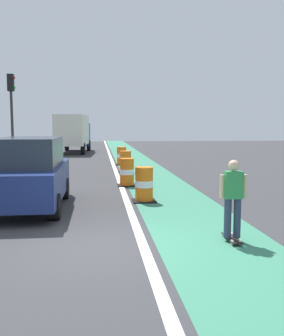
{
  "coord_description": "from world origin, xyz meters",
  "views": [
    {
      "loc": [
        0.05,
        -7.41,
        2.39
      ],
      "look_at": [
        1.34,
        4.1,
        1.1
      ],
      "focal_mm": 41.19,
      "sensor_mm": 36.0,
      "label": 1
    }
  ],
  "objects_px": {
    "delivery_truck_down_block": "(74,131)",
    "pedestrian_crossing": "(12,154)",
    "traffic_barrel_back": "(126,162)",
    "traffic_light_corner": "(12,104)",
    "traffic_barrel_front": "(144,185)",
    "traffic_barrel_far": "(122,156)",
    "skateboarder_on_lane": "(233,198)",
    "traffic_barrel_mid": "(127,172)",
    "parked_suv_nearest": "(30,173)"
  },
  "relations": [
    {
      "from": "traffic_barrel_mid",
      "to": "parked_suv_nearest",
      "type": "bearing_deg",
      "value": -128.23
    },
    {
      "from": "traffic_barrel_mid",
      "to": "pedestrian_crossing",
      "type": "bearing_deg",
      "value": 133.15
    },
    {
      "from": "parked_suv_nearest",
      "to": "traffic_barrel_mid",
      "type": "xyz_separation_m",
      "value": [
        3.05,
        3.87,
        -0.5
      ]
    },
    {
      "from": "traffic_barrel_far",
      "to": "delivery_truck_down_block",
      "type": "distance_m",
      "value": 11.61
    },
    {
      "from": "skateboarder_on_lane",
      "to": "traffic_barrel_mid",
      "type": "height_order",
      "value": "skateboarder_on_lane"
    },
    {
      "from": "traffic_barrel_mid",
      "to": "delivery_truck_down_block",
      "type": "xyz_separation_m",
      "value": [
        -3.27,
        19.06,
        1.31
      ]
    },
    {
      "from": "parked_suv_nearest",
      "to": "traffic_barrel_back",
      "type": "distance_m",
      "value": 8.91
    },
    {
      "from": "parked_suv_nearest",
      "to": "traffic_barrel_front",
      "type": "height_order",
      "value": "parked_suv_nearest"
    },
    {
      "from": "parked_suv_nearest",
      "to": "pedestrian_crossing",
      "type": "relative_size",
      "value": 2.86
    },
    {
      "from": "traffic_barrel_front",
      "to": "traffic_barrel_far",
      "type": "relative_size",
      "value": 1.0
    },
    {
      "from": "traffic_barrel_far",
      "to": "delivery_truck_down_block",
      "type": "xyz_separation_m",
      "value": [
        -3.53,
        10.98,
        1.31
      ]
    },
    {
      "from": "traffic_light_corner",
      "to": "pedestrian_crossing",
      "type": "distance_m",
      "value": 2.67
    },
    {
      "from": "skateboarder_on_lane",
      "to": "pedestrian_crossing",
      "type": "height_order",
      "value": "skateboarder_on_lane"
    },
    {
      "from": "skateboarder_on_lane",
      "to": "traffic_barrel_front",
      "type": "height_order",
      "value": "skateboarder_on_lane"
    },
    {
      "from": "traffic_barrel_front",
      "to": "traffic_barrel_far",
      "type": "bearing_deg",
      "value": 90.23
    },
    {
      "from": "traffic_barrel_far",
      "to": "delivery_truck_down_block",
      "type": "bearing_deg",
      "value": 107.83
    },
    {
      "from": "traffic_barrel_front",
      "to": "traffic_light_corner",
      "type": "height_order",
      "value": "traffic_light_corner"
    },
    {
      "from": "skateboarder_on_lane",
      "to": "traffic_barrel_front",
      "type": "distance_m",
      "value": 4.56
    },
    {
      "from": "traffic_barrel_front",
      "to": "traffic_light_corner",
      "type": "bearing_deg",
      "value": 121.83
    },
    {
      "from": "traffic_barrel_front",
      "to": "traffic_barrel_back",
      "type": "relative_size",
      "value": 1.0
    },
    {
      "from": "traffic_barrel_back",
      "to": "traffic_barrel_far",
      "type": "xyz_separation_m",
      "value": [
        0.01,
        3.68,
        0.0
      ]
    },
    {
      "from": "delivery_truck_down_block",
      "to": "pedestrian_crossing",
      "type": "distance_m",
      "value": 13.22
    },
    {
      "from": "traffic_barrel_back",
      "to": "traffic_light_corner",
      "type": "distance_m",
      "value": 7.0
    },
    {
      "from": "traffic_light_corner",
      "to": "parked_suv_nearest",
      "type": "bearing_deg",
      "value": -75.54
    },
    {
      "from": "traffic_barrel_far",
      "to": "parked_suv_nearest",
      "type": "bearing_deg",
      "value": -105.49
    },
    {
      "from": "delivery_truck_down_block",
      "to": "traffic_barrel_front",
      "type": "bearing_deg",
      "value": -80.87
    },
    {
      "from": "traffic_light_corner",
      "to": "pedestrian_crossing",
      "type": "height_order",
      "value": "traffic_light_corner"
    },
    {
      "from": "parked_suv_nearest",
      "to": "traffic_barrel_back",
      "type": "xyz_separation_m",
      "value": [
        3.3,
        8.27,
        -0.5
      ]
    },
    {
      "from": "traffic_light_corner",
      "to": "pedestrian_crossing",
      "type": "bearing_deg",
      "value": -89.39
    },
    {
      "from": "traffic_barrel_far",
      "to": "traffic_light_corner",
      "type": "xyz_separation_m",
      "value": [
        -5.99,
        -1.56,
        2.97
      ]
    },
    {
      "from": "traffic_barrel_back",
      "to": "delivery_truck_down_block",
      "type": "relative_size",
      "value": 0.14
    },
    {
      "from": "traffic_barrel_back",
      "to": "traffic_barrel_far",
      "type": "relative_size",
      "value": 1.0
    },
    {
      "from": "delivery_truck_down_block",
      "to": "pedestrian_crossing",
      "type": "relative_size",
      "value": 4.8
    },
    {
      "from": "delivery_truck_down_block",
      "to": "pedestrian_crossing",
      "type": "xyz_separation_m",
      "value": [
        -2.45,
        -12.96,
        -0.98
      ]
    },
    {
      "from": "traffic_barrel_front",
      "to": "traffic_barrel_back",
      "type": "height_order",
      "value": "same"
    },
    {
      "from": "traffic_barrel_mid",
      "to": "traffic_barrel_far",
      "type": "relative_size",
      "value": 1.0
    },
    {
      "from": "pedestrian_crossing",
      "to": "traffic_barrel_far",
      "type": "bearing_deg",
      "value": 18.25
    },
    {
      "from": "traffic_barrel_mid",
      "to": "traffic_light_corner",
      "type": "height_order",
      "value": "traffic_light_corner"
    },
    {
      "from": "traffic_barrel_back",
      "to": "traffic_barrel_far",
      "type": "height_order",
      "value": "same"
    },
    {
      "from": "traffic_barrel_front",
      "to": "traffic_barrel_far",
      "type": "height_order",
      "value": "same"
    },
    {
      "from": "traffic_barrel_mid",
      "to": "pedestrian_crossing",
      "type": "distance_m",
      "value": 8.37
    },
    {
      "from": "traffic_barrel_back",
      "to": "traffic_light_corner",
      "type": "height_order",
      "value": "traffic_light_corner"
    },
    {
      "from": "traffic_barrel_front",
      "to": "traffic_barrel_back",
      "type": "xyz_separation_m",
      "value": [
        -0.06,
        7.6,
        0.0
      ]
    },
    {
      "from": "parked_suv_nearest",
      "to": "delivery_truck_down_block",
      "type": "xyz_separation_m",
      "value": [
        -0.22,
        22.92,
        0.81
      ]
    },
    {
      "from": "traffic_barrel_far",
      "to": "delivery_truck_down_block",
      "type": "height_order",
      "value": "delivery_truck_down_block"
    },
    {
      "from": "parked_suv_nearest",
      "to": "delivery_truck_down_block",
      "type": "relative_size",
      "value": 0.6
    },
    {
      "from": "traffic_barrel_back",
      "to": "delivery_truck_down_block",
      "type": "height_order",
      "value": "delivery_truck_down_block"
    },
    {
      "from": "parked_suv_nearest",
      "to": "traffic_barrel_far",
      "type": "relative_size",
      "value": 4.23
    },
    {
      "from": "delivery_truck_down_block",
      "to": "traffic_light_corner",
      "type": "xyz_separation_m",
      "value": [
        -2.46,
        -12.54,
        1.65
      ]
    },
    {
      "from": "traffic_barrel_mid",
      "to": "delivery_truck_down_block",
      "type": "distance_m",
      "value": 19.38
    }
  ]
}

